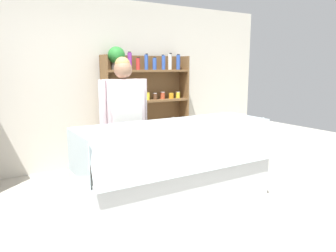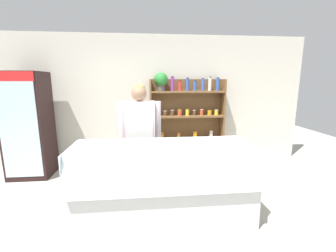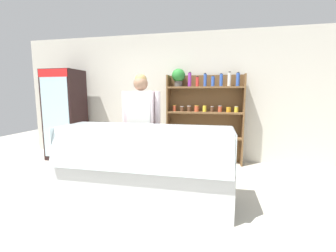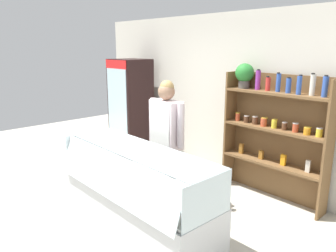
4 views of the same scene
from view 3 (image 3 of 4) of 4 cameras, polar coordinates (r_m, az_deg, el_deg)
The scene contains 6 objects.
ground_plane at distance 3.16m, azimuth -9.31°, elevation -18.67°, with size 12.00×12.00×0.00m, color #B7B2A3.
back_wall at distance 5.01m, azimuth -0.04°, elevation 7.31°, with size 6.80×0.10×2.70m, color beige.
drinks_fridge at distance 5.43m, azimuth -24.59°, elevation 2.61°, with size 0.71×0.64×1.93m.
shelving_unit at distance 4.69m, azimuth 8.46°, elevation 4.15°, with size 1.54×0.29×1.93m.
deli_display_case at distance 3.05m, azimuth -5.93°, elevation -13.25°, with size 2.24×0.80×1.01m.
shop_clerk at distance 3.66m, azimuth -6.85°, elevation 2.10°, with size 0.64×0.25×1.74m.
Camera 3 is at (1.07, -2.62, 1.42)m, focal length 24.00 mm.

